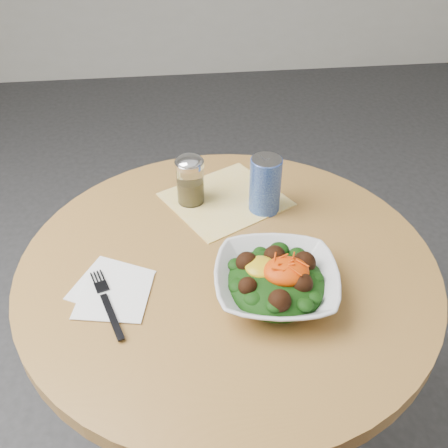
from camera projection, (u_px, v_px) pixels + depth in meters
name	position (u px, v px, depth m)	size (l,w,h in m)	color
ground	(227.00, 439.00, 1.54)	(6.00, 6.00, 0.00)	#2D2D30
table	(227.00, 320.00, 1.20)	(0.90, 0.90, 0.75)	black
cloth_napkin	(225.00, 199.00, 1.25)	(0.26, 0.24, 0.00)	#DEA90B
paper_napkins	(113.00, 290.00, 1.00)	(0.18, 0.20, 0.00)	white
salad_bowl	(276.00, 281.00, 0.98)	(0.28, 0.28, 0.09)	silver
fork	(107.00, 301.00, 0.97)	(0.08, 0.19, 0.00)	black
spice_shaker	(190.00, 180.00, 1.21)	(0.07, 0.07, 0.13)	silver
beverage_can	(265.00, 185.00, 1.18)	(0.08, 0.08, 0.14)	navy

